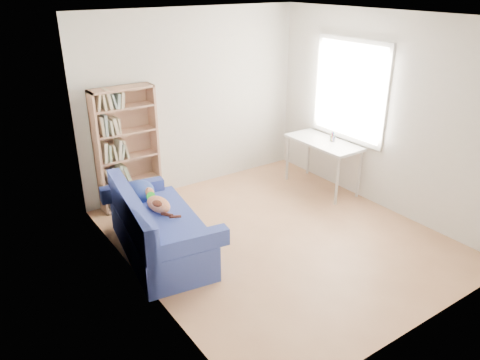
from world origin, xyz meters
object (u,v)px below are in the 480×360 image
at_px(pen_cup, 333,137).
at_px(bookshelf, 127,153).
at_px(desk, 323,146).
at_px(sofa, 156,228).

bearing_deg(pen_cup, bookshelf, 157.08).
relative_size(bookshelf, desk, 1.42).
distance_m(sofa, desk, 2.87).
distance_m(desk, pen_cup, 0.19).
height_order(bookshelf, pen_cup, bookshelf).
relative_size(desk, pen_cup, 7.82).
relative_size(sofa, desk, 1.52).
bearing_deg(bookshelf, sofa, -100.07).
bearing_deg(pen_cup, desk, 148.75).
bearing_deg(bookshelf, desk, -22.54).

